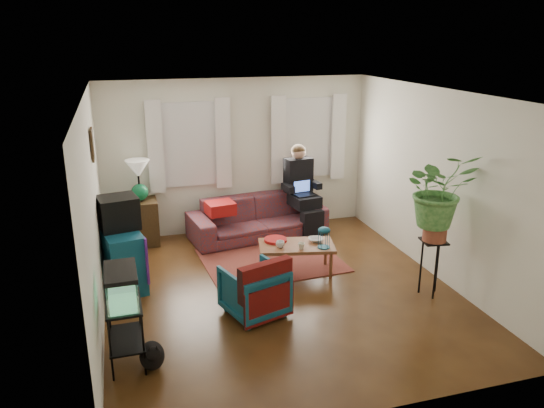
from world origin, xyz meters
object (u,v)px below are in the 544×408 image
object	(u,v)px
sofa	(257,211)
side_table	(142,222)
dresser	(122,258)
plant_stand	(431,268)
armchair	(254,288)
aquarium_stand	(126,333)
coffee_table	(296,258)

from	to	relation	value
sofa	side_table	bearing A→B (deg)	165.33
sofa	dresser	world-z (taller)	sofa
plant_stand	armchair	bearing A→B (deg)	176.13
sofa	side_table	world-z (taller)	sofa
sofa	aquarium_stand	bearing A→B (deg)	-133.88
side_table	plant_stand	xyz separation A→B (m)	(3.50, -2.89, 0.01)
side_table	coffee_table	distance (m)	2.70
side_table	plant_stand	world-z (taller)	plant_stand
aquarium_stand	coffee_table	bearing A→B (deg)	32.76
armchair	coffee_table	world-z (taller)	armchair
side_table	sofa	bearing A→B (deg)	-6.24
dresser	plant_stand	world-z (taller)	dresser
sofa	side_table	xyz separation A→B (m)	(-1.88, 0.21, -0.08)
dresser	coffee_table	bearing A→B (deg)	-17.75
aquarium_stand	plant_stand	world-z (taller)	plant_stand
dresser	coffee_table	world-z (taller)	dresser
aquarium_stand	plant_stand	bearing A→B (deg)	6.05
coffee_table	plant_stand	bearing A→B (deg)	-25.16
sofa	coffee_table	xyz separation A→B (m)	(0.16, -1.56, -0.23)
dresser	coffee_table	xyz separation A→B (m)	(2.38, -0.27, -0.19)
sofa	plant_stand	xyz separation A→B (m)	(1.62, -2.68, -0.06)
dresser	plant_stand	distance (m)	4.09
side_table	plant_stand	size ratio (longest dim) A/B	0.96
side_table	coffee_table	xyz separation A→B (m)	(2.04, -1.76, -0.15)
sofa	dresser	size ratio (longest dim) A/B	2.52
dresser	armchair	size ratio (longest dim) A/B	1.31
sofa	side_table	size ratio (longest dim) A/B	3.09
plant_stand	dresser	bearing A→B (deg)	160.09
sofa	aquarium_stand	world-z (taller)	sofa
plant_stand	aquarium_stand	bearing A→B (deg)	-173.29
side_table	plant_stand	distance (m)	4.54
dresser	side_table	bearing A→B (deg)	65.88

